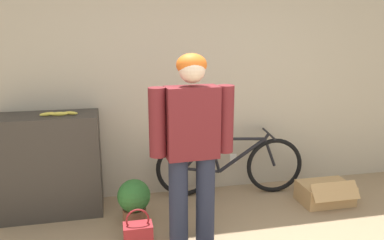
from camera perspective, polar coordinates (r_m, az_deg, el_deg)
The scene contains 8 objects.
wall_back at distance 4.23m, azimuth -0.62°, elevation 5.90°, with size 8.00×0.07×2.60m.
side_shelf at distance 4.10m, azimuth -20.71°, elevation -6.43°, with size 0.99×0.47×1.05m.
person at distance 3.15m, azimuth -0.00°, elevation -3.01°, with size 0.72×0.25×1.68m.
bicycle at distance 4.35m, azimuth 5.80°, elevation -6.88°, with size 1.70×0.46×0.73m.
banana at distance 3.88m, azimuth -19.69°, elevation 0.91°, with size 0.37×0.10×0.04m.
handbag at distance 3.49m, azimuth -8.22°, elevation -16.73°, with size 0.26×0.16×0.35m.
cardboard_box at distance 4.46m, azimuth 19.61°, elevation -10.41°, with size 0.56×0.44×0.29m.
potted_plant at distance 3.74m, azimuth -8.82°, elevation -12.00°, with size 0.32×0.32×0.47m.
Camera 1 is at (-0.86, -1.78, 1.86)m, focal length 35.00 mm.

